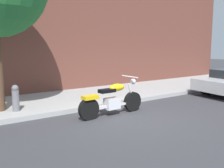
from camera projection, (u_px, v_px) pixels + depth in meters
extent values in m
plane|color=#38383D|center=(123.00, 119.00, 7.18)|extent=(60.00, 60.00, 0.00)
cube|color=#A3A3A3|center=(74.00, 99.00, 9.55)|extent=(21.23, 3.17, 0.14)
cylinder|color=black|center=(132.00, 101.00, 8.01)|extent=(0.61, 0.15, 0.60)
cylinder|color=black|center=(89.00, 109.00, 7.06)|extent=(0.61, 0.15, 0.60)
cube|color=silver|center=(112.00, 103.00, 7.53)|extent=(0.45, 0.30, 0.32)
cube|color=silver|center=(112.00, 106.00, 7.54)|extent=(1.43, 0.13, 0.06)
ellipsoid|color=yellow|center=(117.00, 87.00, 7.57)|extent=(0.53, 0.28, 0.22)
cube|color=black|center=(107.00, 91.00, 7.36)|extent=(0.49, 0.26, 0.10)
cube|color=yellow|center=(90.00, 97.00, 7.04)|extent=(0.45, 0.26, 0.10)
cylinder|color=silver|center=(131.00, 93.00, 7.93)|extent=(0.27, 0.06, 0.58)
cylinder|color=silver|center=(130.00, 77.00, 7.82)|extent=(0.06, 0.70, 0.04)
sphere|color=silver|center=(133.00, 82.00, 7.93)|extent=(0.17, 0.17, 0.17)
cylinder|color=silver|center=(102.00, 107.00, 7.52)|extent=(0.80, 0.12, 0.09)
cylinder|color=black|center=(206.00, 86.00, 10.81)|extent=(0.66, 0.28, 0.64)
cylinder|color=slate|center=(16.00, 103.00, 7.46)|extent=(0.20, 0.20, 0.75)
sphere|color=slate|center=(15.00, 88.00, 7.40)|extent=(0.19, 0.19, 0.19)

